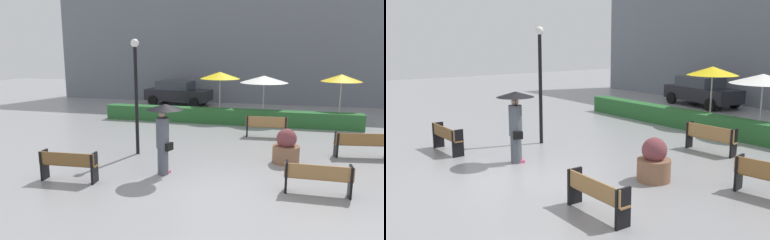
% 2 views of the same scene
% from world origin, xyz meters
% --- Properties ---
extents(ground_plane, '(60.00, 60.00, 0.00)m').
position_xyz_m(ground_plane, '(0.00, 0.00, 0.00)').
color(ground_plane, gray).
extents(bench_back_row, '(1.71, 0.44, 0.88)m').
position_xyz_m(bench_back_row, '(1.47, 6.05, 0.52)').
color(bench_back_row, '#9E7242').
rests_on(bench_back_row, ground).
extents(bench_near_right, '(1.67, 0.37, 0.81)m').
position_xyz_m(bench_near_right, '(3.07, 0.08, 0.48)').
color(bench_near_right, '#9E7242').
rests_on(bench_near_right, ground).
extents(bench_near_left, '(1.65, 0.45, 0.85)m').
position_xyz_m(bench_near_left, '(-3.57, -0.63, 0.51)').
color(bench_near_left, brown).
rests_on(bench_near_left, ground).
extents(pedestrian_with_umbrella, '(1.07, 1.07, 2.11)m').
position_xyz_m(pedestrian_with_umbrella, '(-1.17, 0.58, 1.41)').
color(pedestrian_with_umbrella, '#4C515B').
rests_on(pedestrian_with_umbrella, ground).
extents(planter_pot, '(0.86, 0.86, 1.13)m').
position_xyz_m(planter_pot, '(2.29, 2.62, 0.49)').
color(planter_pot, brown).
rests_on(planter_pot, ground).
extents(lamp_post, '(0.28, 0.28, 3.97)m').
position_xyz_m(lamp_post, '(-2.77, 2.41, 2.43)').
color(lamp_post, black).
rests_on(lamp_post, ground).
extents(patio_umbrella_yellow, '(2.07, 2.07, 2.46)m').
position_xyz_m(patio_umbrella_yellow, '(-1.14, 9.66, 2.27)').
color(patio_umbrella_yellow, silver).
rests_on(patio_umbrella_yellow, ground).
extents(patio_umbrella_white, '(2.39, 2.39, 2.31)m').
position_xyz_m(patio_umbrella_white, '(1.12, 9.55, 2.13)').
color(patio_umbrella_white, silver).
rests_on(patio_umbrella_white, ground).
extents(hedge_strip, '(12.53, 0.70, 0.74)m').
position_xyz_m(hedge_strip, '(-0.56, 8.40, 0.37)').
color(hedge_strip, '#28602D').
rests_on(hedge_strip, ground).
extents(parked_car, '(4.40, 2.42, 1.57)m').
position_xyz_m(parked_car, '(-4.65, 13.74, 0.82)').
color(parked_car, black).
rests_on(parked_car, ground).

